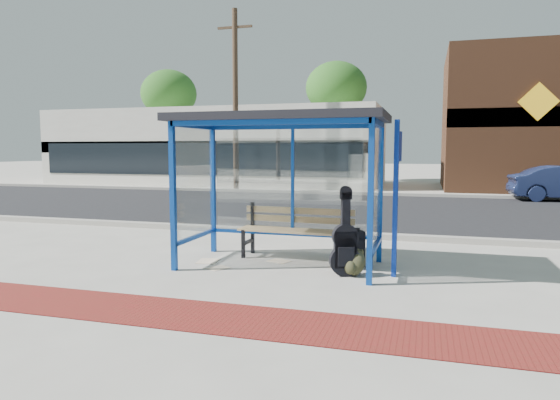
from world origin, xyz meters
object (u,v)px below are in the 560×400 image
(guitar_bag, at_px, (345,245))
(suitcase, at_px, (352,249))
(bench, at_px, (296,228))
(backpack, at_px, (354,263))

(guitar_bag, height_order, suitcase, guitar_bag)
(guitar_bag, bearing_deg, bench, 114.45)
(suitcase, distance_m, backpack, 0.59)
(bench, distance_m, backpack, 1.49)
(bench, bearing_deg, guitar_bag, -41.35)
(suitcase, bearing_deg, guitar_bag, -116.04)
(backpack, bearing_deg, bench, 165.34)
(guitar_bag, height_order, backpack, guitar_bag)
(bench, height_order, guitar_bag, guitar_bag)
(guitar_bag, bearing_deg, backpack, -0.63)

